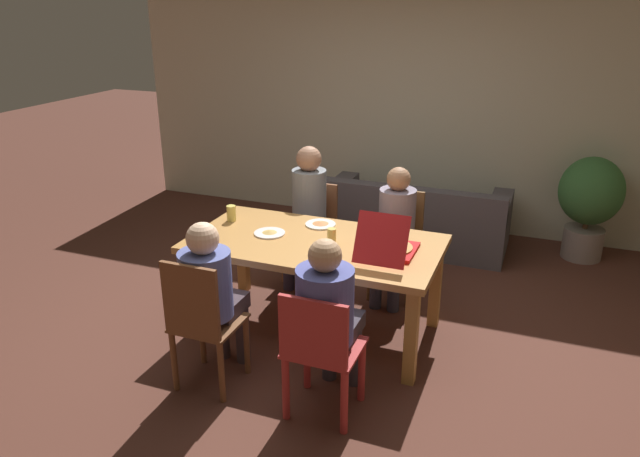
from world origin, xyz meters
TOP-DOWN VIEW (x-y plane):
  - ground_plane at (0.00, 0.00)m, footprint 20.00×20.00m
  - back_wall at (0.00, 2.71)m, footprint 6.47×0.12m
  - dining_table at (0.00, 0.00)m, footprint 1.86×0.99m
  - chair_0 at (0.41, 0.92)m, footprint 0.39×0.44m
  - person_0 at (0.41, 0.76)m, footprint 0.31×0.51m
  - chair_1 at (-0.40, -0.97)m, footprint 0.41×0.40m
  - person_1 at (-0.40, -0.83)m, footprint 0.34×0.51m
  - chair_2 at (-0.40, 0.96)m, footprint 0.41×0.43m
  - person_2 at (-0.40, 0.82)m, footprint 0.31×0.51m
  - chair_3 at (0.41, -0.96)m, footprint 0.45×0.41m
  - person_3 at (0.41, -0.82)m, footprint 0.35×0.55m
  - pizza_box_0 at (0.57, -0.03)m, footprint 0.36×0.52m
  - plate_0 at (-0.38, 0.01)m, footprint 0.24×0.24m
  - plate_1 at (-0.08, 0.32)m, footprint 0.24×0.24m
  - drinking_glass_0 at (-0.79, 0.15)m, footprint 0.07×0.07m
  - drinking_glass_1 at (0.14, -0.03)m, footprint 0.07×0.07m
  - couch at (0.31, 2.00)m, footprint 1.89×0.85m
  - potted_plant at (1.97, 2.27)m, footprint 0.60×0.60m

SIDE VIEW (x-z plane):
  - ground_plane at x=0.00m, z-range 0.00..0.00m
  - couch at x=0.31m, z-range -0.09..0.62m
  - chair_3 at x=0.41m, z-range 0.03..0.90m
  - chair_2 at x=-0.40m, z-range 0.06..0.92m
  - chair_0 at x=0.41m, z-range 0.05..0.95m
  - chair_1 at x=-0.40m, z-range 0.04..0.99m
  - potted_plant at x=1.97m, z-range 0.10..1.13m
  - dining_table at x=0.00m, z-range 0.29..1.05m
  - person_0 at x=0.41m, z-range 0.10..1.25m
  - person_1 at x=-0.40m, z-range 0.11..1.26m
  - person_3 at x=0.41m, z-range 0.10..1.27m
  - person_2 at x=-0.40m, z-range 0.10..1.35m
  - plate_0 at x=-0.38m, z-range 0.75..0.78m
  - plate_1 at x=-0.08m, z-range 0.75..0.78m
  - pizza_box_0 at x=0.57m, z-range 0.63..0.98m
  - drinking_glass_1 at x=0.14m, z-range 0.76..0.88m
  - drinking_glass_0 at x=-0.79m, z-range 0.76..0.88m
  - back_wall at x=0.00m, z-range 0.00..2.71m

